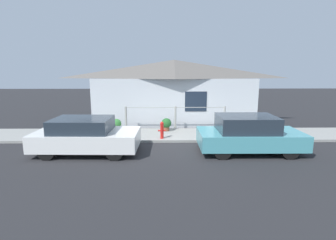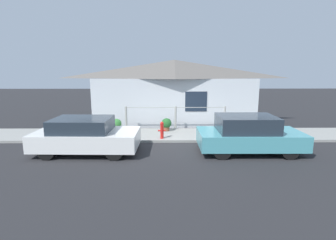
% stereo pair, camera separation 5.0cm
% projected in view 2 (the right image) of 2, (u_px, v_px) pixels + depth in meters
% --- Properties ---
extents(ground_plane, '(60.00, 60.00, 0.00)m').
position_uv_depth(ground_plane, '(177.00, 143.00, 10.81)').
color(ground_plane, '#262628').
extents(sidewalk, '(24.00, 2.25, 0.10)m').
position_uv_depth(sidewalk, '(176.00, 135.00, 11.90)').
color(sidewalk, gray).
rests_on(sidewalk, ground_plane).
extents(house, '(8.89, 2.23, 3.47)m').
position_uv_depth(house, '(175.00, 73.00, 13.93)').
color(house, silver).
rests_on(house, ground_plane).
extents(fence, '(4.90, 0.10, 1.11)m').
position_uv_depth(fence, '(176.00, 117.00, 12.73)').
color(fence, '#999993').
rests_on(fence, sidewalk).
extents(car_left, '(3.72, 1.88, 1.28)m').
position_uv_depth(car_left, '(86.00, 136.00, 9.41)').
color(car_left, white).
rests_on(car_left, ground_plane).
extents(car_right, '(3.70, 1.79, 1.35)m').
position_uv_depth(car_right, '(248.00, 134.00, 9.47)').
color(car_right, teal).
rests_on(car_right, ground_plane).
extents(fire_hydrant, '(0.33, 0.15, 0.72)m').
position_uv_depth(fire_hydrant, '(162.00, 130.00, 11.00)').
color(fire_hydrant, red).
rests_on(fire_hydrant, sidewalk).
extents(potted_plant_near_hydrant, '(0.47, 0.47, 0.61)m').
position_uv_depth(potted_plant_near_hydrant, '(167.00, 124.00, 12.38)').
color(potted_plant_near_hydrant, brown).
rests_on(potted_plant_near_hydrant, sidewalk).
extents(potted_plant_by_fence, '(0.46, 0.46, 0.61)m').
position_uv_depth(potted_plant_by_fence, '(117.00, 125.00, 12.22)').
color(potted_plant_by_fence, slate).
rests_on(potted_plant_by_fence, sidewalk).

